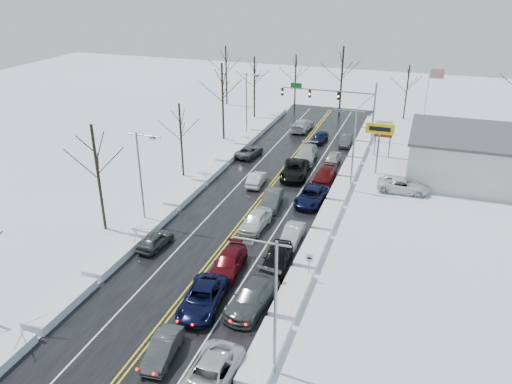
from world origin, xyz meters
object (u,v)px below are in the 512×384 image
at_px(dealership_building, 503,159).
at_px(tires_plus_sign, 380,132).
at_px(flagpole, 427,99).
at_px(oncoming_car_0, 257,185).
at_px(traffic_signal_mast, 338,99).

bearing_deg(dealership_building, tires_plus_sign, -171.53).
relative_size(tires_plus_sign, dealership_building, 0.29).
bearing_deg(flagpole, oncoming_car_0, -127.50).
xyz_separation_m(traffic_signal_mast, tires_plus_sign, (7.05, -12.00, -0.49)).
bearing_deg(oncoming_car_0, traffic_signal_mast, -107.52).
relative_size(flagpole, dealership_building, 0.49).
bearing_deg(flagpole, dealership_building, -53.73).
xyz_separation_m(flagpole, dealership_building, (8.80, -12.00, -3.27)).
height_order(tires_plus_sign, oncoming_car_0, tires_plus_sign).
height_order(flagpole, dealership_building, flagpole).
height_order(dealership_building, oncoming_car_0, dealership_building).
xyz_separation_m(dealership_building, oncoming_car_0, (-25.55, -9.82, -2.66)).
distance_m(flagpole, dealership_building, 15.24).
distance_m(traffic_signal_mast, dealership_building, 23.01).
bearing_deg(traffic_signal_mast, dealership_building, -25.95).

